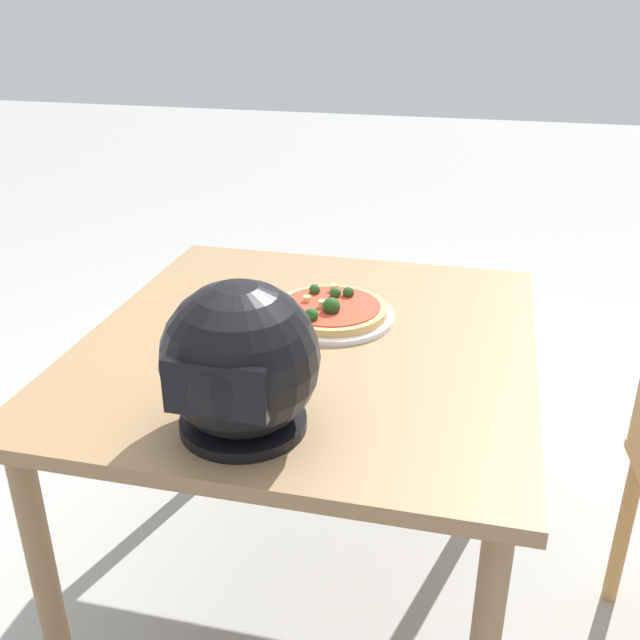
{
  "coord_description": "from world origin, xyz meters",
  "views": [
    {
      "loc": [
        -0.34,
        1.33,
        1.4
      ],
      "look_at": [
        -0.01,
        -0.06,
        0.73
      ],
      "focal_mm": 40.93,
      "sensor_mm": 36.0,
      "label": 1
    }
  ],
  "objects": [
    {
      "name": "ground_plane",
      "position": [
        0.0,
        0.0,
        0.0
      ],
      "size": [
        14.0,
        14.0,
        0.0
      ],
      "primitive_type": "plane",
      "color": "#9E9E99"
    },
    {
      "name": "dining_table",
      "position": [
        0.0,
        0.0,
        0.63
      ],
      "size": [
        0.93,
        1.0,
        0.71
      ],
      "color": "olive",
      "rests_on": "ground"
    },
    {
      "name": "pizza_plate",
      "position": [
        -0.02,
        -0.11,
        0.72
      ],
      "size": [
        0.28,
        0.28,
        0.01
      ],
      "primitive_type": "cylinder",
      "color": "white",
      "rests_on": "dining_table"
    },
    {
      "name": "pizza",
      "position": [
        -0.02,
        -0.11,
        0.74
      ],
      "size": [
        0.25,
        0.25,
        0.05
      ],
      "color": "tan",
      "rests_on": "pizza_plate"
    },
    {
      "name": "motorcycle_helmet",
      "position": [
        0.03,
        0.35,
        0.84
      ],
      "size": [
        0.26,
        0.26,
        0.26
      ],
      "color": "black",
      "rests_on": "dining_table"
    }
  ]
}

